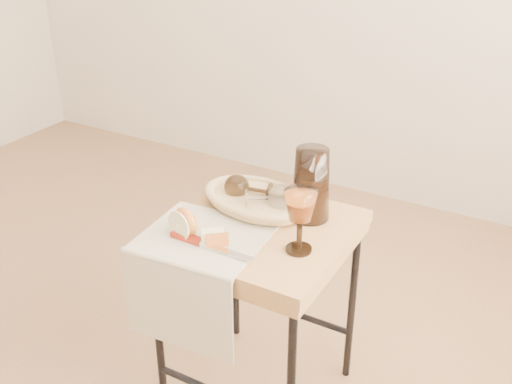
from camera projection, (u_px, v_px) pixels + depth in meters
The scene contains 11 objects.
floor at pixel (62, 369), 2.12m from camera, with size 3.60×3.60×0.00m, color brown.
side_table at pixel (259, 315), 1.89m from camera, with size 0.50×0.50×0.64m, color brown, non-canonical shape.
tea_towel at pixel (204, 237), 1.68m from camera, with size 0.33×0.30×0.01m, color beige.
bread_basket at pixel (256, 202), 1.83m from camera, with size 0.31×0.21×0.04m, color tan, non-canonical shape.
goblet_lying_a at pixel (251, 189), 1.84m from camera, with size 0.13×0.08×0.08m, color #422F1C, non-canonical shape.
goblet_lying_b at pixel (267, 198), 1.78m from camera, with size 0.14×0.08×0.08m, color white, non-canonical shape.
pitcher at pixel (311, 184), 1.74m from camera, with size 0.15×0.23×0.26m, color black, non-canonical shape.
wine_goblet at pixel (300, 221), 1.59m from camera, with size 0.09×0.09×0.18m, color white, non-canonical shape.
apple_half at pixel (185, 222), 1.67m from camera, with size 0.09×0.05×0.08m, color red.
apple_wedge at pixel (213, 237), 1.64m from camera, with size 0.06×0.03×0.04m, color #FFF6B9.
table_knife at pixel (208, 244), 1.63m from camera, with size 0.25×0.03×0.02m, color silver, non-canonical shape.
Camera 1 is at (1.38, -1.07, 1.52)m, focal length 42.92 mm.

